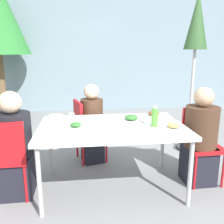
# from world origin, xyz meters

# --- Properties ---
(ground_plane) EXTENTS (24.00, 24.00, 0.00)m
(ground_plane) POSITION_xyz_m (0.00, 0.00, 0.00)
(ground_plane) COLOR gray
(building_facade) EXTENTS (10.00, 0.20, 3.00)m
(building_facade) POSITION_xyz_m (0.00, 4.06, 1.50)
(building_facade) COLOR gray
(building_facade) RESTS_ON ground
(dining_table) EXTENTS (1.57, 0.99, 0.75)m
(dining_table) POSITION_xyz_m (0.00, 0.00, 0.70)
(dining_table) COLOR white
(dining_table) RESTS_ON ground
(chair_left) EXTENTS (0.41, 0.41, 0.88)m
(chair_left) POSITION_xyz_m (-1.09, -0.10, 0.51)
(chair_left) COLOR red
(chair_left) RESTS_ON ground
(person_left) EXTENTS (0.37, 0.37, 1.15)m
(person_left) POSITION_xyz_m (-1.04, -0.02, 0.53)
(person_left) COLOR black
(person_left) RESTS_ON ground
(chair_right) EXTENTS (0.41, 0.41, 0.88)m
(chair_right) POSITION_xyz_m (1.09, 0.10, 0.51)
(chair_right) COLOR red
(chair_right) RESTS_ON ground
(person_right) EXTENTS (0.37, 0.37, 1.15)m
(person_right) POSITION_xyz_m (1.04, 0.02, 0.53)
(person_right) COLOR black
(person_right) RESTS_ON ground
(chair_far) EXTENTS (0.49, 0.49, 0.88)m
(chair_far) POSITION_xyz_m (-0.28, 0.78, 0.51)
(chair_far) COLOR red
(chair_far) RESTS_ON ground
(person_far) EXTENTS (0.33, 0.33, 1.11)m
(person_far) POSITION_xyz_m (-0.19, 0.75, 0.53)
(person_far) COLOR black
(person_far) RESTS_ON ground
(closed_umbrella) EXTENTS (0.36, 0.36, 2.36)m
(closed_umbrella) POSITION_xyz_m (1.35, 1.03, 1.80)
(closed_umbrella) COLOR #333333
(closed_umbrella) RESTS_ON ground
(plate_0) EXTENTS (0.28, 0.28, 0.07)m
(plate_0) POSITION_xyz_m (0.24, 0.15, 0.78)
(plate_0) COLOR white
(plate_0) RESTS_ON dining_table
(plate_1) EXTENTS (0.25, 0.25, 0.07)m
(plate_1) POSITION_xyz_m (0.56, 0.32, 0.77)
(plate_1) COLOR white
(plate_1) RESTS_ON dining_table
(plate_2) EXTENTS (0.23, 0.23, 0.07)m
(plate_2) POSITION_xyz_m (0.62, -0.20, 0.77)
(plate_2) COLOR white
(plate_2) RESTS_ON dining_table
(plate_3) EXTENTS (0.21, 0.21, 0.06)m
(plate_3) POSITION_xyz_m (-0.39, -0.05, 0.77)
(plate_3) COLOR white
(plate_3) RESTS_ON dining_table
(bottle) EXTENTS (0.07, 0.07, 0.22)m
(bottle) POSITION_xyz_m (0.45, -0.10, 0.85)
(bottle) COLOR #51A338
(bottle) RESTS_ON dining_table
(drinking_cup) EXTENTS (0.07, 0.07, 0.10)m
(drinking_cup) POSITION_xyz_m (-0.44, 0.23, 0.80)
(drinking_cup) COLOR silver
(drinking_cup) RESTS_ON dining_table
(salad_bowl) EXTENTS (0.17, 0.17, 0.05)m
(salad_bowl) POSITION_xyz_m (-0.63, 0.34, 0.77)
(salad_bowl) COLOR white
(salad_bowl) RESTS_ON dining_table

